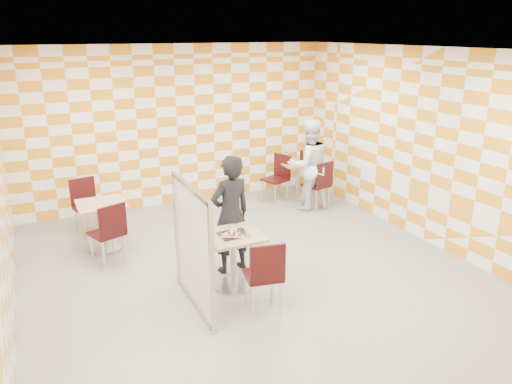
# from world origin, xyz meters

# --- Properties ---
(room_shell) EXTENTS (7.00, 7.00, 7.00)m
(room_shell) POSITION_xyz_m (0.00, 0.54, 1.50)
(room_shell) COLOR gray
(room_shell) RESTS_ON ground
(main_table) EXTENTS (0.70, 0.70, 0.75)m
(main_table) POSITION_xyz_m (-0.38, -0.14, 0.51)
(main_table) COLOR tan
(main_table) RESTS_ON ground
(second_table) EXTENTS (0.70, 0.70, 0.75)m
(second_table) POSITION_xyz_m (2.20, 2.72, 0.51)
(second_table) COLOR tan
(second_table) RESTS_ON ground
(empty_table) EXTENTS (0.70, 0.70, 0.75)m
(empty_table) POSITION_xyz_m (-1.71, 1.82, 0.51)
(empty_table) COLOR tan
(empty_table) RESTS_ON ground
(chair_main_front) EXTENTS (0.49, 0.50, 0.92)m
(chair_main_front) POSITION_xyz_m (-0.29, -0.88, 0.54)
(chair_main_front) COLOR black
(chair_main_front) RESTS_ON ground
(chair_second_front) EXTENTS (0.52, 0.53, 0.92)m
(chair_second_front) POSITION_xyz_m (2.24, 1.96, 0.54)
(chair_second_front) COLOR black
(chair_second_front) RESTS_ON ground
(chair_second_side) EXTENTS (0.54, 0.54, 0.92)m
(chair_second_side) POSITION_xyz_m (1.77, 2.73, 0.54)
(chair_second_side) COLOR black
(chair_second_side) RESTS_ON ground
(chair_empty_near) EXTENTS (0.54, 0.55, 0.92)m
(chair_empty_near) POSITION_xyz_m (-1.70, 1.24, 0.54)
(chair_empty_near) COLOR black
(chair_empty_near) RESTS_ON ground
(chair_empty_far) EXTENTS (0.52, 0.52, 0.92)m
(chair_empty_far) POSITION_xyz_m (-1.85, 2.62, 0.54)
(chair_empty_far) COLOR black
(chair_empty_far) RESTS_ON ground
(partition) EXTENTS (0.08, 1.38, 1.55)m
(partition) POSITION_xyz_m (-0.99, -0.37, 0.79)
(partition) COLOR white
(partition) RESTS_ON ground
(man_dark) EXTENTS (0.67, 0.50, 1.66)m
(man_dark) POSITION_xyz_m (-0.22, 0.34, 0.83)
(man_dark) COLOR black
(man_dark) RESTS_ON ground
(man_white) EXTENTS (0.89, 0.72, 1.70)m
(man_white) POSITION_xyz_m (2.07, 2.10, 0.85)
(man_white) COLOR white
(man_white) RESTS_ON ground
(pizza_on_foil) EXTENTS (0.40, 0.40, 0.04)m
(pizza_on_foil) POSITION_xyz_m (-0.38, -0.16, 0.77)
(pizza_on_foil) COLOR silver
(pizza_on_foil) RESTS_ON main_table
(sport_bottle) EXTENTS (0.06, 0.06, 0.20)m
(sport_bottle) POSITION_xyz_m (2.00, 2.86, 0.84)
(sport_bottle) COLOR white
(sport_bottle) RESTS_ON second_table
(soda_bottle) EXTENTS (0.07, 0.07, 0.23)m
(soda_bottle) POSITION_xyz_m (2.32, 2.78, 0.85)
(soda_bottle) COLOR black
(soda_bottle) RESTS_ON second_table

